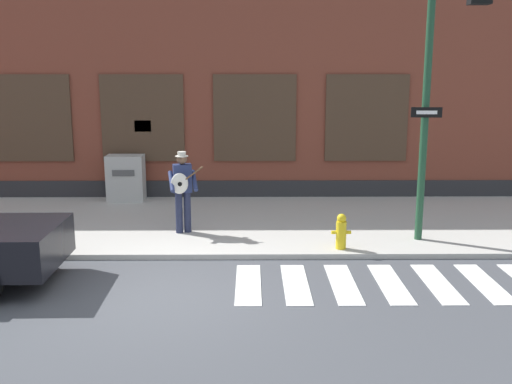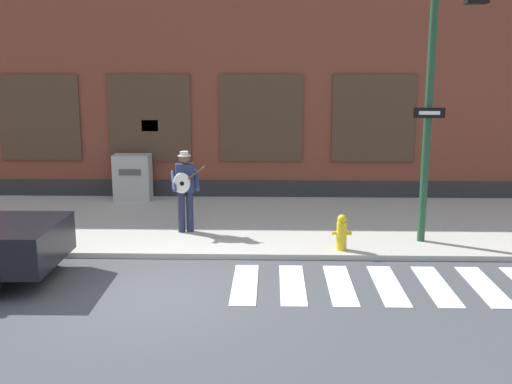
{
  "view_description": "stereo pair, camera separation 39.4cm",
  "coord_description": "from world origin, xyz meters",
  "views": [
    {
      "loc": [
        1.37,
        -9.06,
        3.6
      ],
      "look_at": [
        1.47,
        2.04,
        1.25
      ],
      "focal_mm": 42.0,
      "sensor_mm": 36.0,
      "label": 1
    },
    {
      "loc": [
        1.77,
        -9.06,
        3.6
      ],
      "look_at": [
        1.47,
        2.04,
        1.25
      ],
      "focal_mm": 42.0,
      "sensor_mm": 36.0,
      "label": 2
    }
  ],
  "objects": [
    {
      "name": "sidewalk",
      "position": [
        0.0,
        4.28,
        0.05
      ],
      "size": [
        28.0,
        5.09,
        0.1
      ],
      "color": "#ADAAA3",
      "rests_on": "ground"
    },
    {
      "name": "utility_box",
      "position": [
        -1.9,
        6.37,
        0.71
      ],
      "size": [
        0.96,
        0.57,
        1.21
      ],
      "color": "#ADADA8",
      "rests_on": "sidewalk"
    },
    {
      "name": "ground_plane",
      "position": [
        0.0,
        0.0,
        0.0
      ],
      "size": [
        160.0,
        160.0,
        0.0
      ],
      "primitive_type": "plane",
      "color": "#424449"
    },
    {
      "name": "building_backdrop",
      "position": [
        -0.0,
        8.82,
        3.65
      ],
      "size": [
        28.0,
        4.06,
        7.3
      ],
      "color": "brown",
      "rests_on": "ground"
    },
    {
      "name": "crosswalk",
      "position": [
        3.72,
        0.44,
        0.01
      ],
      "size": [
        5.2,
        1.9,
        0.01
      ],
      "color": "silver",
      "rests_on": "ground"
    },
    {
      "name": "fire_hydrant",
      "position": [
        3.12,
        2.09,
        0.45
      ],
      "size": [
        0.38,
        0.2,
        0.7
      ],
      "color": "gold",
      "rests_on": "sidewalk"
    },
    {
      "name": "busker",
      "position": [
        -0.07,
        3.26,
        1.09
      ],
      "size": [
        0.77,
        0.63,
        1.74
      ],
      "color": "#1E233D",
      "rests_on": "sidewalk"
    },
    {
      "name": "traffic_light",
      "position": [
        4.73,
        1.48,
        3.73
      ],
      "size": [
        0.64,
        3.37,
        5.22
      ],
      "color": "#1E472D",
      "rests_on": "sidewalk"
    }
  ]
}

